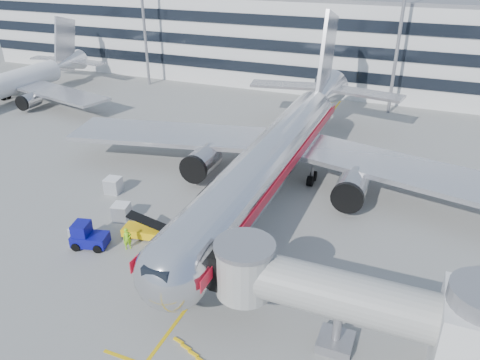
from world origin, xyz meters
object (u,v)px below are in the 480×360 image
at_px(baggage_tug, 87,236).
at_px(cargo_container_left, 81,235).
at_px(main_jet, 278,150).
at_px(ramp_worker, 127,239).
at_px(cargo_container_right, 113,185).
at_px(belt_loader, 148,231).
at_px(cargo_container_front, 121,212).

bearing_deg(baggage_tug, cargo_container_left, 171.15).
xyz_separation_m(main_jet, ramp_worker, (-8.06, -15.66, -3.25)).
distance_m(baggage_tug, cargo_container_left, 0.89).
xyz_separation_m(cargo_container_right, ramp_worker, (7.27, -7.99, 0.18)).
height_order(baggage_tug, cargo_container_right, baggage_tug).
bearing_deg(main_jet, belt_loader, -118.66).
relative_size(belt_loader, cargo_container_front, 2.69).
bearing_deg(cargo_container_left, baggage_tug, -8.85).
bearing_deg(cargo_container_right, belt_loader, -36.46).
distance_m(belt_loader, baggage_tug, 5.09).
xyz_separation_m(cargo_container_left, cargo_container_right, (-3.06, 8.83, 0.04)).
height_order(cargo_container_right, cargo_container_front, cargo_container_right).
relative_size(baggage_tug, cargo_container_left, 2.03).
bearing_deg(cargo_container_front, baggage_tug, -90.57).
relative_size(main_jet, cargo_container_front, 28.44).
distance_m(cargo_container_right, ramp_worker, 10.80).
relative_size(belt_loader, ramp_worker, 2.43).
relative_size(cargo_container_front, ramp_worker, 0.91).
relative_size(belt_loader, cargo_container_right, 2.81).
distance_m(baggage_tug, ramp_worker, 3.49).
relative_size(baggage_tug, cargo_container_right, 1.94).
height_order(baggage_tug, ramp_worker, baggage_tug).
bearing_deg(main_jet, cargo_container_left, -126.63).
relative_size(main_jet, cargo_container_left, 31.17).
distance_m(main_jet, cargo_container_front, 16.79).
bearing_deg(cargo_container_front, ramp_worker, -48.93).
xyz_separation_m(baggage_tug, cargo_container_front, (0.05, 4.77, -0.18)).
height_order(main_jet, ramp_worker, main_jet).
bearing_deg(belt_loader, ramp_worker, -107.29).
bearing_deg(cargo_container_left, ramp_worker, 11.27).
bearing_deg(cargo_container_front, cargo_container_right, 133.37).
xyz_separation_m(main_jet, belt_loader, (-7.40, -13.53, -3.60)).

